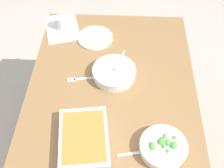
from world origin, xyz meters
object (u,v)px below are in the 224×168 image
stew_bowl (114,72)px  spoon_spare (66,31)px  spoon_by_stew (119,64)px  fork_on_table (81,79)px  broccoli_bowl (163,147)px  spoon_by_broccoli (142,152)px  drink_cup (61,23)px  baking_dish (84,139)px  side_plate (95,38)px

stew_bowl → spoon_spare: stew_bowl is taller
spoon_by_stew → fork_on_table: (-0.12, 0.20, -0.00)m
broccoli_bowl → spoon_by_broccoli: bearing=101.0°
drink_cup → spoon_by_stew: size_ratio=0.49×
spoon_by_broccoli → stew_bowl: bearing=17.8°
baking_dish → fork_on_table: bearing=9.2°
broccoli_bowl → drink_cup: drink_cup is taller
baking_dish → broccoli_bowl: bearing=-93.6°
broccoli_bowl → spoon_by_broccoli: 0.10m
stew_bowl → fork_on_table: 0.18m
spoon_by_stew → spoon_spare: 0.44m
drink_cup → fork_on_table: bearing=-158.0°
stew_bowl → baking_dish: 0.43m
broccoli_bowl → spoon_by_stew: 0.56m
side_plate → spoon_spare: size_ratio=1.56×
spoon_by_broccoli → spoon_spare: same height
side_plate → spoon_spare: side_plate is taller
baking_dish → drink_cup: drink_cup is taller
baking_dish → spoon_by_stew: baking_dish is taller
spoon_by_broccoli → fork_on_table: size_ratio=0.99×
stew_bowl → side_plate: (0.31, 0.13, -0.03)m
side_plate → spoon_by_stew: side_plate is taller
baking_dish → side_plate: bearing=0.9°
spoon_by_stew → spoon_by_broccoli: same height
side_plate → fork_on_table: size_ratio=1.24×
baking_dish → drink_cup: (0.80, 0.23, 0.00)m
stew_bowl → fork_on_table: size_ratio=1.35×
baking_dish → fork_on_table: 0.38m
stew_bowl → drink_cup: 0.53m
stew_bowl → baking_dish: (-0.41, 0.12, 0.00)m
broccoli_bowl → fork_on_table: bearing=46.2°
spoon_spare → drink_cup: bearing=43.2°
spoon_spare → fork_on_table: spoon_spare is taller
drink_cup → spoon_by_stew: (-0.31, -0.37, -0.03)m
broccoli_bowl → baking_dish: bearing=86.4°
drink_cup → side_plate: size_ratio=0.39×
broccoli_bowl → fork_on_table: 0.58m
fork_on_table → spoon_by_broccoli: bearing=-142.2°
drink_cup → side_plate: (-0.09, -0.22, -0.03)m
spoon_by_broccoli → side_plate: bearing=20.0°
broccoli_bowl → spoon_by_broccoli: size_ratio=1.23×
drink_cup → spoon_by_broccoli: drink_cup is taller
stew_bowl → spoon_spare: 0.49m
spoon_spare → fork_on_table: 0.42m
spoon_by_stew → spoon_spare: (0.27, 0.35, 0.00)m
side_plate → spoon_by_broccoli: bearing=-160.0°
spoon_by_stew → spoon_spare: size_ratio=1.24×
side_plate → spoon_spare: bearing=73.4°
side_plate → spoon_spare: 0.20m
side_plate → baking_dish: bearing=-179.1°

